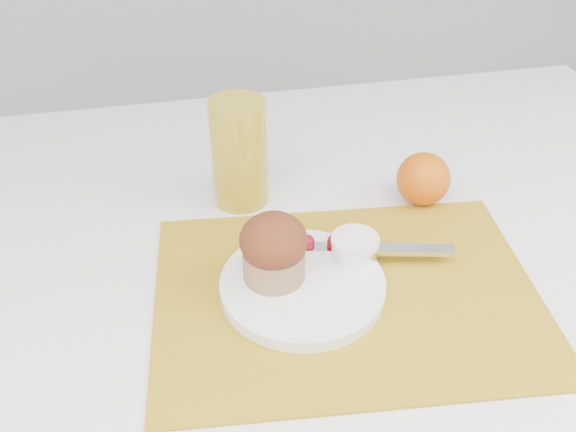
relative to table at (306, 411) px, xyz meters
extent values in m
cube|color=white|center=(0.00, 0.00, 0.00)|extent=(1.20, 0.80, 0.75)
cube|color=#B28818|center=(0.01, -0.13, 0.38)|extent=(0.46, 0.35, 0.00)
cylinder|color=white|center=(-0.04, -0.11, 0.39)|extent=(0.22, 0.22, 0.01)
cylinder|color=white|center=(0.03, -0.08, 0.41)|extent=(0.07, 0.07, 0.02)
cylinder|color=white|center=(0.03, -0.08, 0.42)|extent=(0.06, 0.06, 0.01)
ellipsoid|color=#60020E|center=(-0.02, -0.06, 0.40)|extent=(0.02, 0.02, 0.02)
ellipsoid|color=#580208|center=(0.01, -0.07, 0.40)|extent=(0.02, 0.02, 0.02)
cube|color=white|center=(0.04, -0.08, 0.40)|extent=(0.22, 0.07, 0.01)
sphere|color=#E15D07|center=(0.16, 0.03, 0.41)|extent=(0.07, 0.07, 0.07)
cylinder|color=gold|center=(-0.08, 0.08, 0.45)|extent=(0.08, 0.08, 0.15)
cylinder|color=#A97C51|center=(-0.07, -0.10, 0.41)|extent=(0.07, 0.07, 0.04)
ellipsoid|color=#3D170B|center=(-0.07, -0.10, 0.44)|extent=(0.07, 0.07, 0.06)
camera|label=1|loc=(-0.16, -0.63, 0.88)|focal=40.00mm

